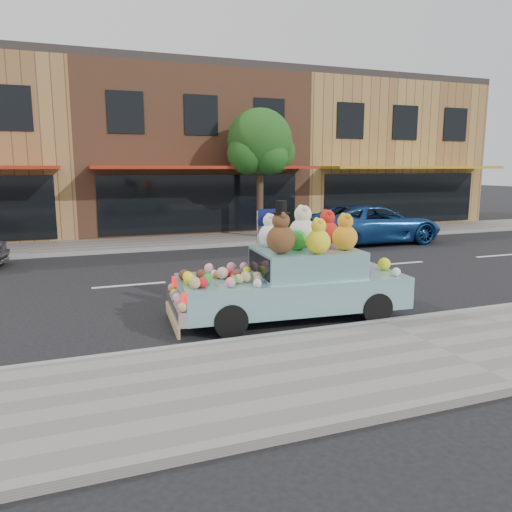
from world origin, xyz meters
name	(u,v)px	position (x,y,z in m)	size (l,w,h in m)	color
ground	(277,273)	(0.00, 0.00, 0.00)	(120.00, 120.00, 0.00)	black
near_sidewalk	(439,351)	(0.00, -6.50, 0.06)	(60.00, 3.00, 0.12)	gray
far_sidewalk	(213,240)	(0.00, 6.50, 0.06)	(60.00, 3.00, 0.12)	gray
near_kerb	(383,323)	(0.00, -5.00, 0.07)	(60.00, 0.12, 0.13)	gray
far_kerb	(224,245)	(0.00, 5.00, 0.07)	(60.00, 0.12, 0.13)	gray
storefront_mid	(181,152)	(0.00, 11.97, 3.64)	(10.00, 9.80, 7.30)	brown
storefront_right	(359,154)	(10.00, 11.97, 3.64)	(10.00, 9.80, 7.30)	#A78046
street_tree	(260,147)	(2.03, 6.55, 3.69)	(3.00, 2.70, 5.22)	#38281C
car_blue	(373,224)	(5.69, 3.92, 0.75)	(2.47, 5.36, 1.49)	navy
art_car	(294,277)	(-1.33, -3.92, 0.81)	(4.60, 2.08, 2.31)	black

